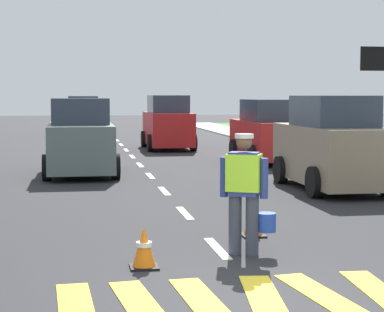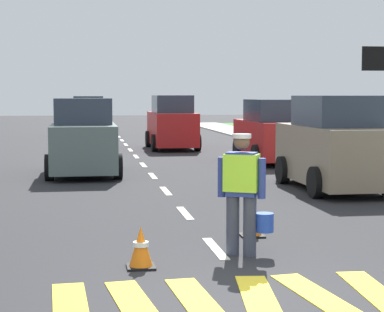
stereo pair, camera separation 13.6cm
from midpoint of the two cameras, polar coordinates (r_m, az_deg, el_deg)
ground_plane at (r=27.99m, az=-5.65°, el=0.53°), size 96.00×96.00×0.00m
crosswalk_stripes at (r=7.60m, az=5.51°, el=-11.71°), size 4.43×1.93×0.01m
lane_center_line at (r=32.17m, az=-6.17°, el=1.12°), size 0.14×46.40×0.01m
road_worker at (r=9.46m, az=4.05°, el=-2.63°), size 0.75×0.46×1.67m
traffic_cone_near at (r=10.80m, az=4.73°, el=-5.27°), size 0.36×0.36×0.53m
traffic_cone_far at (r=8.85m, az=-4.43°, el=-7.56°), size 0.36×0.36×0.53m
car_outgoing_far at (r=28.18m, az=-2.16°, el=2.65°), size 1.92×4.05×2.19m
car_oncoming_third at (r=37.50m, az=-9.08°, el=3.15°), size 2.01×3.98×2.14m
car_oncoming_lead at (r=19.28m, az=-9.38°, el=1.37°), size 1.98×3.98×2.11m
car_parked_curbside at (r=16.32m, az=11.20°, el=0.81°), size 1.88×4.01×2.18m
car_parked_far at (r=22.72m, az=6.34°, el=1.89°), size 2.06×4.20×2.06m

